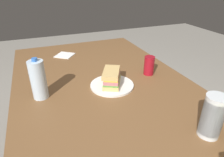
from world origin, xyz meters
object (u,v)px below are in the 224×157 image
Objects in this scene: paper_plate at (112,85)px; soda_can_red at (149,65)px; plastic_cup_stack at (212,116)px; dining_table at (109,102)px; water_bottle_tall at (38,80)px; sandwich at (112,78)px.

soda_can_red reaches higher than paper_plate.
plastic_cup_stack is (-0.52, -0.22, 0.09)m from paper_plate.
dining_table is 0.36m from soda_can_red.
water_bottle_tall is 1.21× the size of plastic_cup_stack.
soda_can_red is 0.68m from water_bottle_tall.
dining_table is at bearing 108.74° from soda_can_red.
soda_can_red is (0.06, -0.28, 0.01)m from sandwich.
sandwich is at bearing 101.52° from soda_can_red.
dining_table is 7.45× the size of paper_plate.
soda_can_red is (0.11, -0.32, 0.13)m from dining_table.
plastic_cup_stack reaches higher than dining_table.
water_bottle_tall is at bearing 48.25° from plastic_cup_stack.
sandwich is at bearing 22.57° from plastic_cup_stack.
paper_plate is 0.57m from plastic_cup_stack.
plastic_cup_stack reaches higher than paper_plate.
plastic_cup_stack is at bearing 173.48° from soda_can_red.
dining_table is at bearing 142.83° from paper_plate.
water_bottle_tall is (-0.03, 0.68, 0.04)m from soda_can_red.
plastic_cup_stack is at bearing -157.43° from sandwich.
soda_can_red is at bearing -6.52° from plastic_cup_stack.
plastic_cup_stack is at bearing -131.75° from water_bottle_tall.
dining_table is at bearing -101.82° from water_bottle_tall.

